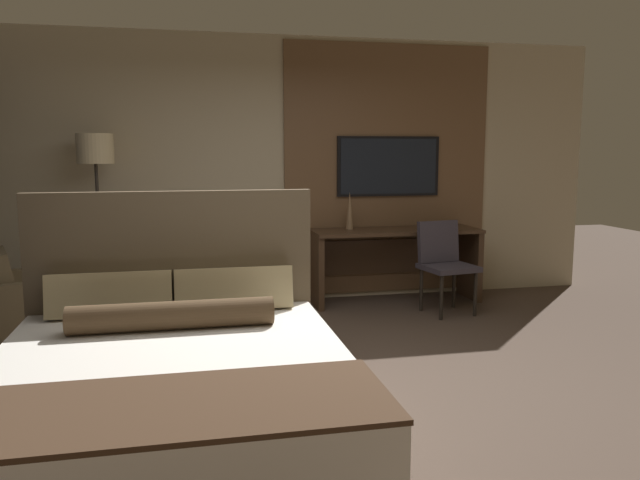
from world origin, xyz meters
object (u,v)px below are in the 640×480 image
object	(u,v)px
bed	(173,389)
vase_tall	(350,210)
tv	(388,166)
floor_lamp	(96,164)
desk_chair	(444,258)
desk	(394,252)
armchair_by_window	(38,310)
book	(436,227)

from	to	relation	value
bed	vase_tall	size ratio (longest dim) A/B	5.42
tv	floor_lamp	xyz separation A→B (m)	(-2.99, -0.29, 0.05)
desk_chair	vase_tall	distance (m)	1.11
bed	desk_chair	xyz separation A→B (m)	(2.61, 2.44, 0.21)
tv	vase_tall	world-z (taller)	tv
bed	desk_chair	size ratio (longest dim) A/B	2.35
desk	vase_tall	world-z (taller)	vase_tall
tv	vase_tall	xyz separation A→B (m)	(-0.48, -0.16, -0.46)
bed	tv	bearing A→B (deg)	54.72
tv	desk_chair	xyz separation A→B (m)	(0.33, -0.78, -0.89)
floor_lamp	armchair_by_window	bearing A→B (deg)	-119.98
desk	vase_tall	distance (m)	0.66
tv	desk_chair	size ratio (longest dim) A/B	1.26
bed	desk	xyz separation A→B (m)	(2.27, 2.98, 0.19)
desk	tv	bearing A→B (deg)	90.00
desk_chair	vase_tall	world-z (taller)	vase_tall
desk_chair	armchair_by_window	size ratio (longest dim) A/B	0.99
book	tv	bearing A→B (deg)	150.32
desk	desk_chair	world-z (taller)	desk_chair
armchair_by_window	vase_tall	distance (m)	3.15
floor_lamp	book	world-z (taller)	floor_lamp
desk	tv	world-z (taller)	tv
armchair_by_window	floor_lamp	world-z (taller)	floor_lamp
floor_lamp	desk_chair	bearing A→B (deg)	-8.41
tv	floor_lamp	distance (m)	3.01
bed	book	world-z (taller)	bed
tv	vase_tall	distance (m)	0.68
bed	tv	distance (m)	4.09
desk	floor_lamp	bearing A→B (deg)	-179.06
desk	desk_chair	bearing A→B (deg)	-58.28
desk_chair	tv	bearing A→B (deg)	103.67
tv	desk	bearing A→B (deg)	-90.00
armchair_by_window	vase_tall	bearing A→B (deg)	-91.20
book	desk	bearing A→B (deg)	176.95
floor_lamp	vase_tall	world-z (taller)	floor_lamp
armchair_by_window	vase_tall	world-z (taller)	vase_tall
tv	armchair_by_window	size ratio (longest dim) A/B	1.25
armchair_by_window	vase_tall	xyz separation A→B (m)	(2.94, 0.87, 0.70)
armchair_by_window	floor_lamp	size ratio (longest dim) A/B	0.52
book	bed	bearing A→B (deg)	-132.81
floor_lamp	bed	bearing A→B (deg)	-76.19
desk	book	xyz separation A→B (m)	(0.46, -0.02, 0.27)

